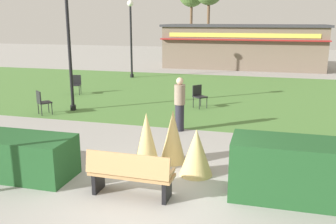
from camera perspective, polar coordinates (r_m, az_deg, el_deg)
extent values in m
plane|color=#999691|center=(7.41, -3.63, -13.49)|extent=(80.00, 80.00, 0.00)
cube|color=#4C7A38|center=(17.60, 7.76, 2.75)|extent=(36.00, 12.00, 0.01)
cube|color=tan|center=(7.46, -5.63, -9.48)|extent=(1.71, 0.51, 0.06)
cube|color=tan|center=(7.17, -6.34, -8.09)|extent=(1.70, 0.16, 0.44)
cube|color=black|center=(7.83, -10.64, -10.28)|extent=(0.09, 0.44, 0.45)
cube|color=black|center=(7.34, -0.17, -11.77)|extent=(0.09, 0.44, 0.45)
cube|color=tan|center=(7.73, -11.29, -7.86)|extent=(0.07, 0.44, 0.06)
cube|color=tan|center=(7.17, 0.45, -9.37)|extent=(0.07, 0.44, 0.06)
cube|color=#1E4C23|center=(8.98, -22.04, -6.27)|extent=(2.50, 1.10, 0.92)
cube|color=#1E4C23|center=(7.68, 19.39, -8.46)|extent=(2.58, 1.10, 1.17)
cone|color=tan|center=(8.63, -3.30, -4.50)|extent=(0.65, 0.65, 1.36)
cone|color=tan|center=(8.37, 4.35, -6.16)|extent=(0.75, 0.75, 1.07)
cone|color=tan|center=(9.03, 0.76, -3.76)|extent=(0.63, 0.63, 1.31)
cylinder|color=black|center=(14.80, -14.35, 0.66)|extent=(0.22, 0.22, 0.20)
cylinder|color=black|center=(14.49, -14.82, 8.26)|extent=(0.12, 0.12, 4.14)
cylinder|color=black|center=(22.59, -5.55, 5.56)|extent=(0.22, 0.22, 0.20)
cylinder|color=black|center=(22.39, -5.67, 10.55)|extent=(0.12, 0.12, 4.14)
sphere|color=white|center=(22.36, -5.82, 16.26)|extent=(0.36, 0.36, 0.36)
cylinder|color=#2D4233|center=(8.28, 22.35, -8.00)|extent=(0.52, 0.52, 0.92)
cube|color=#6B5B4C|center=(27.50, 11.43, 9.69)|extent=(10.97, 3.74, 2.89)
cube|color=#333338|center=(27.44, 11.58, 12.86)|extent=(11.27, 4.04, 0.16)
cube|color=maroon|center=(25.42, 11.18, 10.80)|extent=(11.07, 0.36, 0.08)
cube|color=#D8CC4C|center=(25.57, 11.23, 11.46)|extent=(9.88, 0.04, 0.28)
cube|color=black|center=(14.69, 4.95, 2.35)|extent=(0.62, 0.62, 0.04)
cube|color=black|center=(14.79, 4.48, 3.31)|extent=(0.31, 0.36, 0.44)
cylinder|color=black|center=(14.47, 4.84, 1.26)|extent=(0.03, 0.03, 0.45)
cylinder|color=black|center=(14.71, 5.98, 1.45)|extent=(0.03, 0.03, 0.45)
cylinder|color=black|center=(14.76, 3.90, 1.53)|extent=(0.03, 0.03, 0.45)
cylinder|color=black|center=(14.99, 5.03, 1.71)|extent=(0.03, 0.03, 0.45)
cube|color=black|center=(14.37, -18.41, 1.41)|extent=(0.62, 0.62, 0.04)
cube|color=black|center=(14.27, -19.24, 2.16)|extent=(0.37, 0.31, 0.44)
cylinder|color=black|center=(14.30, -17.38, 0.50)|extent=(0.03, 0.03, 0.45)
cylinder|color=black|center=(14.65, -17.86, 0.78)|extent=(0.03, 0.03, 0.45)
cylinder|color=black|center=(14.19, -18.83, 0.29)|extent=(0.03, 0.03, 0.45)
cylinder|color=black|center=(14.54, -19.28, 0.57)|extent=(0.03, 0.03, 0.45)
cube|color=black|center=(17.79, -13.98, 4.04)|extent=(0.55, 0.55, 0.04)
cube|color=black|center=(17.95, -13.89, 4.85)|extent=(0.43, 0.17, 0.44)
cylinder|color=black|center=(17.69, -14.66, 3.20)|extent=(0.03, 0.03, 0.45)
cylinder|color=black|center=(17.61, -13.45, 3.23)|extent=(0.03, 0.03, 0.45)
cylinder|color=black|center=(18.05, -14.41, 3.43)|extent=(0.03, 0.03, 0.45)
cylinder|color=black|center=(17.98, -13.22, 3.46)|extent=(0.03, 0.03, 0.45)
cylinder|color=#23232D|center=(11.65, 1.79, -0.85)|extent=(0.28, 0.28, 0.85)
cylinder|color=gray|center=(11.48, 1.81, 2.70)|extent=(0.34, 0.34, 0.62)
sphere|color=beige|center=(11.40, 1.83, 4.77)|extent=(0.22, 0.22, 0.22)
cube|color=#2D6638|center=(35.03, 8.09, 9.24)|extent=(4.27, 1.98, 0.60)
cube|color=black|center=(35.02, 7.87, 9.95)|extent=(2.37, 1.68, 0.44)
cylinder|color=black|center=(35.77, 10.41, 8.88)|extent=(0.65, 0.25, 0.64)
cylinder|color=black|center=(33.95, 10.01, 8.63)|extent=(0.65, 0.25, 0.64)
cylinder|color=black|center=(36.18, 6.27, 9.08)|extent=(0.65, 0.25, 0.64)
cylinder|color=black|center=(34.38, 5.66, 8.84)|extent=(0.65, 0.25, 0.64)
cube|color=navy|center=(34.79, 17.06, 8.74)|extent=(4.25, 1.92, 0.60)
cube|color=black|center=(34.75, 16.86, 9.46)|extent=(2.36, 1.65, 0.44)
cylinder|color=black|center=(35.75, 19.14, 8.34)|extent=(0.65, 0.24, 0.64)
cylinder|color=black|center=(33.92, 19.24, 8.06)|extent=(0.65, 0.24, 0.64)
cylinder|color=black|center=(35.74, 14.93, 8.64)|extent=(0.65, 0.24, 0.64)
cylinder|color=black|center=(33.91, 14.81, 8.37)|extent=(0.65, 0.24, 0.64)
cylinder|color=brown|center=(38.46, 6.17, 12.66)|extent=(0.28, 0.28, 5.04)
cylinder|color=brown|center=(41.03, 3.56, 12.73)|extent=(0.28, 0.28, 4.94)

